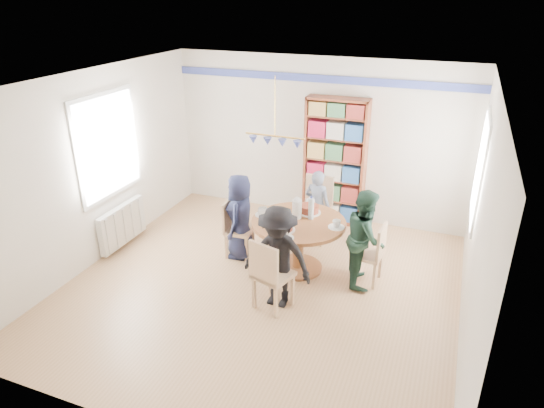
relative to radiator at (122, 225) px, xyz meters
The scene contains 14 objects.
ground 2.46m from the radiator, ahead, with size 5.00×5.00×0.00m, color tan.
room_shell 2.58m from the radiator, 14.73° to the left, with size 5.00×5.00×5.00m.
radiator is the anchor object (origin of this frame).
dining_table 2.75m from the radiator, ahead, with size 1.30×1.30×0.75m.
chair_left 1.77m from the radiator, 12.23° to the left, with size 0.41×0.41×0.87m.
chair_right 3.77m from the radiator, ahead, with size 0.41×0.41×0.85m.
chair_far 3.00m from the radiator, 26.40° to the left, with size 0.47×0.47×1.01m.
chair_near 2.79m from the radiator, 14.70° to the right, with size 0.52×0.52×0.95m.
person_left 1.88m from the radiator, 11.69° to the left, with size 0.62×0.41×1.27m, color #171B34.
person_right 3.67m from the radiator, ahead, with size 0.65×0.51×1.33m, color #1A3529.
person_far 3.00m from the radiator, 24.61° to the left, with size 0.43×0.28×1.17m, color gray.
person_near 2.83m from the radiator, 11.58° to the right, with size 0.87×0.50×1.34m, color black.
bookshelf 3.51m from the radiator, 36.41° to the left, with size 1.00×0.30×2.11m.
tableware 2.76m from the radiator, ahead, with size 1.28×1.28×0.34m.
Camera 1 is at (2.12, -5.04, 3.66)m, focal length 32.00 mm.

